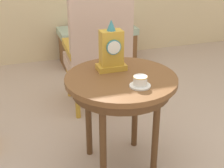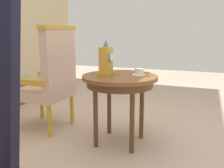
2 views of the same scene
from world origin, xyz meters
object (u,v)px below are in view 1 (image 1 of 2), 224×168
at_px(window_bench, 98,45).
at_px(side_table, 121,88).
at_px(teacup_left, 140,82).
at_px(mantel_clock, 111,50).
at_px(armchair, 98,47).

bearing_deg(window_bench, side_table, -101.54).
xyz_separation_m(side_table, teacup_left, (0.06, -0.17, 0.11)).
relative_size(teacup_left, window_bench, 0.14).
xyz_separation_m(side_table, mantel_clock, (-0.02, 0.13, 0.21)).
bearing_deg(window_bench, teacup_left, -99.12).
xyz_separation_m(teacup_left, window_bench, (0.34, 2.14, -0.48)).
relative_size(side_table, armchair, 0.63).
bearing_deg(teacup_left, mantel_clock, 104.92).
bearing_deg(mantel_clock, side_table, -80.45).
height_order(side_table, mantel_clock, mantel_clock).
relative_size(side_table, teacup_left, 5.66).
relative_size(side_table, window_bench, 0.77).
xyz_separation_m(side_table, window_bench, (0.40, 1.97, -0.37)).
relative_size(side_table, mantel_clock, 2.13).
distance_m(side_table, armchair, 0.83).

